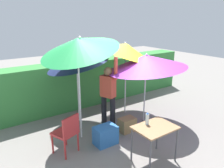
{
  "coord_description": "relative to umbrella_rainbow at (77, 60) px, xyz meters",
  "views": [
    {
      "loc": [
        -3.16,
        -4.23,
        2.8
      ],
      "look_at": [
        0.0,
        0.3,
        1.1
      ],
      "focal_mm": 35.1,
      "sensor_mm": 36.0,
      "label": 1
    }
  ],
  "objects": [
    {
      "name": "chair_plastic",
      "position": [
        -0.89,
        -1.22,
        -1.23
      ],
      "size": [
        0.57,
        0.57,
        0.89
      ],
      "color": "#B72D2D",
      "rests_on": "ground_plane"
    },
    {
      "name": "bottle_water",
      "position": [
        0.36,
        -2.28,
        -0.86
      ],
      "size": [
        0.07,
        0.07,
        0.24
      ],
      "color": "silver",
      "rests_on": "folding_table"
    },
    {
      "name": "person_vendor",
      "position": [
        0.53,
        -0.66,
        -0.81
      ],
      "size": [
        0.33,
        0.55,
        1.88
      ],
      "color": "black",
      "rests_on": "ground_plane"
    },
    {
      "name": "folding_table",
      "position": [
        0.42,
        -2.45,
        -1.07
      ],
      "size": [
        0.8,
        0.6,
        0.76
      ],
      "color": "#4C4C51",
      "rests_on": "ground_plane"
    },
    {
      "name": "umbrella_navy",
      "position": [
        1.49,
        -1.01,
        -0.06
      ],
      "size": [
        2.11,
        2.1,
        2.02
      ],
      "color": "silver",
      "rests_on": "ground_plane"
    },
    {
      "name": "ground_plane",
      "position": [
        0.72,
        -0.85,
        -1.74
      ],
      "size": [
        24.0,
        24.0,
        0.0
      ],
      "primitive_type": "plane",
      "color": "gray"
    },
    {
      "name": "cooler_box",
      "position": [
        -0.03,
        -1.37,
        -1.53
      ],
      "size": [
        0.51,
        0.36,
        0.43
      ],
      "primitive_type": "cube",
      "color": "#2D6BB7",
      "rests_on": "ground_plane"
    },
    {
      "name": "umbrella_orange",
      "position": [
        1.42,
        -0.23,
        0.17
      ],
      "size": [
        1.94,
        1.88,
        2.44
      ],
      "color": "silver",
      "rests_on": "ground_plane"
    },
    {
      "name": "crate_cardboard",
      "position": [
        0.74,
        -1.2,
        -1.56
      ],
      "size": [
        0.41,
        0.28,
        0.36
      ],
      "primitive_type": "cube",
      "color": "#9E7A4C",
      "rests_on": "ground_plane"
    },
    {
      "name": "umbrella_rainbow",
      "position": [
        0.0,
        0.0,
        0.0
      ],
      "size": [
        1.67,
        1.64,
        2.1
      ],
      "color": "silver",
      "rests_on": "ground_plane"
    },
    {
      "name": "umbrella_yellow",
      "position": [
        -0.34,
        -0.83,
        0.48
      ],
      "size": [
        1.79,
        1.75,
        2.67
      ],
      "color": "silver",
      "rests_on": "ground_plane"
    },
    {
      "name": "hedge_row",
      "position": [
        0.72,
        1.08,
        -1.02
      ],
      "size": [
        8.0,
        0.7,
        1.45
      ],
      "primitive_type": "cube",
      "color": "#38843D",
      "rests_on": "ground_plane"
    }
  ]
}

